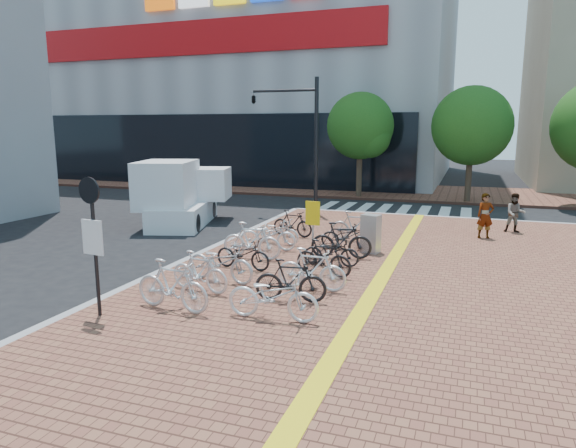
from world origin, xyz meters
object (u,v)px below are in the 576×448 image
at_px(yellow_sign, 313,218).
at_px(bike_6, 277,231).
at_px(bike_1, 200,272).
at_px(box_truck, 182,195).
at_px(pedestrian_b, 515,213).
at_px(bike_9, 291,280).
at_px(bike_13, 341,240).
at_px(utility_box, 371,234).
at_px(traffic_light_pole, 287,120).
at_px(bike_8, 273,296).
at_px(bike_15, 355,226).
at_px(bike_12, 331,252).
at_px(bike_0, 172,285).
at_px(bike_3, 243,254).
at_px(bike_10, 312,269).
at_px(pedestrian_a, 485,216).
at_px(bike_14, 348,236).
at_px(bike_11, 324,258).
at_px(bike_4, 252,241).
at_px(bike_7, 292,223).
at_px(bike_2, 220,262).
at_px(notice_sign, 93,230).
at_px(bike_5, 268,235).

bearing_deg(yellow_sign, bike_6, 143.80).
height_order(bike_1, box_truck, box_truck).
relative_size(pedestrian_b, yellow_sign, 0.87).
distance_m(bike_1, yellow_sign, 4.69).
relative_size(bike_9, bike_13, 0.90).
relative_size(utility_box, traffic_light_pole, 0.20).
distance_m(bike_1, bike_6, 5.57).
xyz_separation_m(bike_8, bike_15, (-0.00, 8.04, 0.01)).
relative_size(bike_12, traffic_light_pole, 0.26).
relative_size(bike_0, bike_3, 1.12).
xyz_separation_m(bike_10, bike_12, (-0.12, 2.36, -0.11)).
distance_m(bike_1, pedestrian_a, 11.18).
distance_m(bike_0, box_truck, 11.11).
distance_m(bike_9, bike_12, 3.33).
bearing_deg(bike_9, bike_6, 15.31).
relative_size(bike_9, bike_14, 0.96).
relative_size(bike_13, bike_14, 1.07).
relative_size(bike_9, utility_box, 1.36).
bearing_deg(pedestrian_b, bike_11, -127.59).
bearing_deg(bike_4, bike_12, -89.20).
distance_m(bike_0, yellow_sign, 5.96).
bearing_deg(bike_7, bike_14, -109.51).
height_order(yellow_sign, box_truck, box_truck).
xyz_separation_m(bike_2, notice_sign, (-1.34, -3.11, 1.36)).
bearing_deg(bike_1, bike_0, -166.44).
xyz_separation_m(bike_12, utility_box, (0.77, 2.02, 0.19)).
height_order(bike_3, bike_13, bike_13).
height_order(bike_2, bike_10, bike_10).
bearing_deg(yellow_sign, bike_5, 172.03).
height_order(bike_7, bike_13, bike_13).
distance_m(bike_6, bike_7, 1.34).
height_order(bike_9, pedestrian_b, pedestrian_b).
bearing_deg(yellow_sign, utility_box, 32.12).
xyz_separation_m(bike_4, bike_15, (2.44, 3.54, -0.04)).
height_order(bike_15, traffic_light_pole, traffic_light_pole).
height_order(bike_4, bike_11, bike_4).
height_order(yellow_sign, traffic_light_pole, traffic_light_pole).
xyz_separation_m(bike_2, bike_4, (-0.17, 2.43, 0.05)).
distance_m(bike_10, bike_15, 5.87).
relative_size(bike_1, bike_3, 0.99).
xyz_separation_m(bike_6, bike_12, (2.51, -2.20, -0.01)).
bearing_deg(bike_14, pedestrian_a, -59.87).
bearing_deg(notice_sign, utility_box, 59.69).
bearing_deg(bike_14, bike_7, 52.18).
bearing_deg(traffic_light_pole, box_truck, -129.95).
xyz_separation_m(bike_10, bike_11, (-0.06, 1.33, -0.04)).
relative_size(bike_5, bike_6, 1.13).
relative_size(bike_5, pedestrian_b, 1.25).
xyz_separation_m(bike_6, bike_10, (2.63, -4.55, 0.09)).
height_order(bike_0, bike_8, bike_0).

